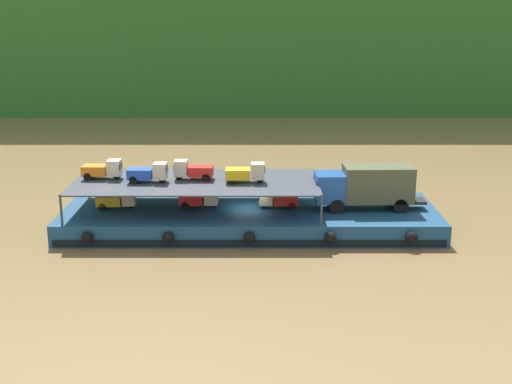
{
  "coord_description": "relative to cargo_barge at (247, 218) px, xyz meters",
  "views": [
    {
      "loc": [
        0.43,
        -44.66,
        15.21
      ],
      "look_at": [
        0.64,
        0.0,
        2.7
      ],
      "focal_mm": 46.15,
      "sensor_mm": 36.0,
      "label": 1
    }
  ],
  "objects": [
    {
      "name": "cargo_rack",
      "position": [
        -3.8,
        0.04,
        2.69
      ],
      "size": [
        17.18,
        7.46,
        2.0
      ],
      "color": "#383D47",
      "rests_on": "cargo_barge"
    },
    {
      "name": "mini_truck_upper_mid",
      "position": [
        -7.05,
        -0.31,
        3.44
      ],
      "size": [
        2.78,
        1.27,
        1.38
      ],
      "color": "#1E47B7",
      "rests_on": "cargo_rack"
    },
    {
      "name": "ground_plane",
      "position": [
        0.0,
        0.04,
        -0.75
      ],
      "size": [
        400.0,
        400.0,
        0.0
      ],
      "primitive_type": "plane",
      "color": "brown"
    },
    {
      "name": "cargo_barge",
      "position": [
        0.0,
        0.0,
        0.0
      ],
      "size": [
        26.38,
        8.88,
        1.5
      ],
      "color": "navy",
      "rests_on": "ground"
    },
    {
      "name": "mini_truck_lower_stern",
      "position": [
        -9.4,
        -0.02,
        1.44
      ],
      "size": [
        2.78,
        1.27,
        1.38
      ],
      "color": "gold",
      "rests_on": "cargo_barge"
    },
    {
      "name": "covered_lorry",
      "position": [
        8.21,
        -0.06,
        2.44
      ],
      "size": [
        7.91,
        2.49,
        3.1
      ],
      "color": "#1E4C99",
      "rests_on": "cargo_barge"
    },
    {
      "name": "mini_truck_lower_aft",
      "position": [
        -3.6,
        0.22,
        1.44
      ],
      "size": [
        2.78,
        1.27,
        1.38
      ],
      "color": "red",
      "rests_on": "cargo_barge"
    },
    {
      "name": "mini_truck_upper_fore",
      "position": [
        -4.03,
        0.48,
        3.44
      ],
      "size": [
        2.77,
        1.25,
        1.38
      ],
      "color": "red",
      "rests_on": "cargo_rack"
    },
    {
      "name": "mini_truck_upper_stern",
      "position": [
        -10.44,
        0.66,
        3.44
      ],
      "size": [
        2.78,
        1.26,
        1.38
      ],
      "color": "orange",
      "rests_on": "cargo_rack"
    },
    {
      "name": "mini_truck_lower_mid",
      "position": [
        1.95,
        0.15,
        1.44
      ],
      "size": [
        2.78,
        1.27,
        1.38
      ],
      "color": "red",
      "rests_on": "cargo_barge"
    },
    {
      "name": "mini_truck_upper_bow",
      "position": [
        -0.27,
        -0.35,
        3.44
      ],
      "size": [
        2.74,
        1.21,
        1.38
      ],
      "color": "gold",
      "rests_on": "cargo_rack"
    }
  ]
}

